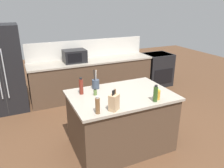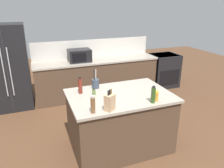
{
  "view_description": "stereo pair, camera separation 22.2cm",
  "coord_description": "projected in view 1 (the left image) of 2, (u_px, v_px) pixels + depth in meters",
  "views": [
    {
      "loc": [
        -1.42,
        -2.78,
        2.28
      ],
      "look_at": [
        0.0,
        0.35,
        0.99
      ],
      "focal_mm": 35.0,
      "sensor_mm": 36.0,
      "label": 1
    },
    {
      "loc": [
        -1.22,
        -2.87,
        2.28
      ],
      "look_at": [
        0.0,
        0.35,
        0.99
      ],
      "focal_mm": 35.0,
      "sensor_mm": 36.0,
      "label": 2
    }
  ],
  "objects": [
    {
      "name": "refrigerator",
      "position": [
        2.0,
        70.0,
        4.65
      ],
      "size": [
        0.85,
        0.75,
        1.87
      ],
      "color": "black",
      "rests_on": "ground_plane"
    },
    {
      "name": "utensil_crock",
      "position": [
        96.0,
        84.0,
        3.59
      ],
      "size": [
        0.12,
        0.12,
        0.32
      ],
      "color": "#333D4C",
      "rests_on": "kitchen_island"
    },
    {
      "name": "range_oven",
      "position": [
        157.0,
        69.0,
        6.31
      ],
      "size": [
        0.76,
        0.65,
        0.92
      ],
      "color": "black",
      "rests_on": "ground_plane"
    },
    {
      "name": "ground_plane",
      "position": [
        120.0,
        145.0,
        3.72
      ],
      "size": [
        14.0,
        14.0,
        0.0
      ],
      "primitive_type": "plane",
      "color": "brown"
    },
    {
      "name": "honey_jar",
      "position": [
        157.0,
        95.0,
        3.19
      ],
      "size": [
        0.08,
        0.08,
        0.16
      ],
      "color": "gold",
      "rests_on": "kitchen_island"
    },
    {
      "name": "pepper_grinder",
      "position": [
        98.0,
        105.0,
        2.77
      ],
      "size": [
        0.06,
        0.06,
        0.24
      ],
      "color": "brown",
      "rests_on": "kitchen_island"
    },
    {
      "name": "knife_block",
      "position": [
        114.0,
        102.0,
        2.85
      ],
      "size": [
        0.16,
        0.16,
        0.29
      ],
      "rotation": [
        0.0,
        0.0,
        0.6
      ],
      "color": "tan",
      "rests_on": "kitchen_island"
    },
    {
      "name": "spice_jar_oregano",
      "position": [
        95.0,
        92.0,
        3.35
      ],
      "size": [
        0.05,
        0.05,
        0.1
      ],
      "color": "#567038",
      "rests_on": "kitchen_island"
    },
    {
      "name": "olive_oil_bottle",
      "position": [
        155.0,
        94.0,
        3.1
      ],
      "size": [
        0.06,
        0.06,
        0.25
      ],
      "color": "#2D4C1E",
      "rests_on": "kitchen_island"
    },
    {
      "name": "vinegar_bottle",
      "position": [
        81.0,
        86.0,
        3.35
      ],
      "size": [
        0.06,
        0.06,
        0.27
      ],
      "color": "maroon",
      "rests_on": "kitchen_island"
    },
    {
      "name": "kitchen_island",
      "position": [
        121.0,
        121.0,
        3.55
      ],
      "size": [
        1.59,
        1.09,
        0.94
      ],
      "color": "#4C3828",
      "rests_on": "ground_plane"
    },
    {
      "name": "wall_backsplash",
      "position": [
        88.0,
        49.0,
        5.57
      ],
      "size": [
        3.06,
        0.03,
        0.46
      ],
      "primitive_type": "cube",
      "color": "beige",
      "rests_on": "back_counter_run"
    },
    {
      "name": "back_counter_run",
      "position": [
        93.0,
        78.0,
        5.55
      ],
      "size": [
        3.1,
        0.66,
        0.94
      ],
      "color": "#4C3828",
      "rests_on": "ground_plane"
    },
    {
      "name": "microwave",
      "position": [
        75.0,
        56.0,
        5.16
      ],
      "size": [
        0.53,
        0.39,
        0.3
      ],
      "color": "black",
      "rests_on": "back_counter_run"
    }
  ]
}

